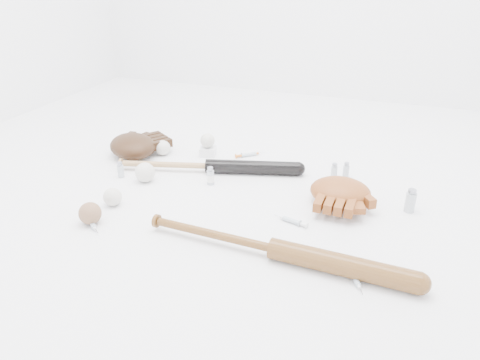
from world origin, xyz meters
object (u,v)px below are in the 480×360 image
(bat_dark, at_px, (208,166))
(pedestal, at_px, (208,151))
(glove_dark, at_px, (133,146))
(bat_wood, at_px, (273,249))

(bat_dark, height_order, pedestal, bat_dark)
(bat_dark, distance_m, pedestal, 0.19)
(glove_dark, xyz_separation_m, pedestal, (0.32, 0.13, -0.03))
(bat_dark, distance_m, bat_wood, 0.66)
(bat_wood, height_order, pedestal, bat_wood)
(bat_dark, xyz_separation_m, bat_wood, (0.43, -0.50, 0.00))
(bat_wood, distance_m, pedestal, 0.85)
(bat_wood, distance_m, glove_dark, 0.99)
(bat_dark, height_order, bat_wood, bat_wood)
(glove_dark, bearing_deg, bat_dark, 27.48)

